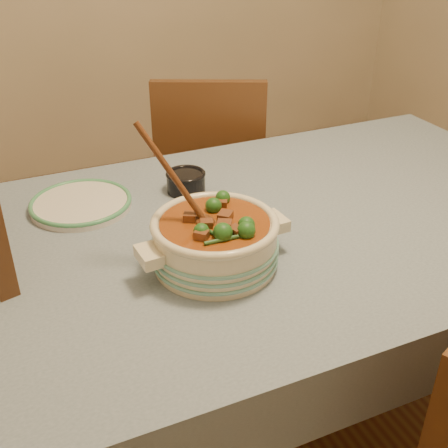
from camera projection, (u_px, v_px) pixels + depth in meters
name	position (u px, v px, depth m)	size (l,w,h in m)	color
floor	(283.00, 405.00, 1.93)	(4.50, 4.50, 0.00)	#4C2515
dining_table	(296.00, 242.00, 1.60)	(1.68, 1.08, 0.76)	brown
stew_casserole	(215.00, 237.00, 1.30)	(0.38, 0.31, 0.35)	beige
white_plate	(81.00, 203.00, 1.58)	(0.30, 0.30, 0.02)	silver
condiment_bowl	(186.00, 181.00, 1.66)	(0.15, 0.15, 0.06)	black
chair_far	(211.00, 168.00, 2.36)	(0.58, 0.58, 0.93)	brown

